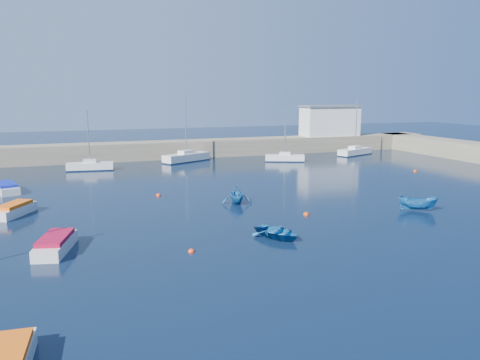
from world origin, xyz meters
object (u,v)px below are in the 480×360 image
object	(u,v)px
motorboat_0	(56,244)
sailboat_8	(355,151)
dinghy_center	(277,232)
sailboat_6	(186,157)
harbor_office	(330,121)
motorboat_2	(6,188)
dinghy_left	(236,194)
motorboat_1	(14,210)
sailboat_7	(285,158)
sailboat_5	(90,166)
dinghy_right	(418,203)

from	to	relation	value
motorboat_0	sailboat_8	bearing A→B (deg)	52.30
dinghy_center	sailboat_6	bearing A→B (deg)	62.15
harbor_office	dinghy_center	bearing A→B (deg)	-124.45
motorboat_2	dinghy_left	world-z (taller)	dinghy_left
dinghy_left	sailboat_8	bearing A→B (deg)	51.93
sailboat_6	motorboat_2	bearing A→B (deg)	97.08
sailboat_6	motorboat_1	distance (m)	32.84
sailboat_6	dinghy_center	size ratio (longest dim) A/B	2.72
motorboat_1	dinghy_center	bearing A→B (deg)	-7.07
motorboat_1	dinghy_center	size ratio (longest dim) A/B	1.21
harbor_office	sailboat_8	bearing A→B (deg)	-84.54
sailboat_7	sailboat_6	bearing A→B (deg)	93.52
sailboat_5	sailboat_6	distance (m)	14.18
sailboat_6	motorboat_2	xyz separation A→B (m)	(-22.32, -15.22, -0.20)
dinghy_right	harbor_office	bearing A→B (deg)	16.50
sailboat_6	dinghy_left	distance (m)	27.76
motorboat_2	dinghy_right	size ratio (longest dim) A/B	1.58
harbor_office	dinghy_left	size ratio (longest dim) A/B	3.23
harbor_office	motorboat_0	bearing A→B (deg)	-136.94
dinghy_right	sailboat_6	bearing A→B (deg)	55.32
motorboat_0	sailboat_5	bearing A→B (deg)	98.80
sailboat_5	sailboat_8	size ratio (longest dim) A/B	0.86
sailboat_8	dinghy_center	bearing A→B (deg)	117.74
sailboat_6	dinghy_right	xyz separation A→B (m)	(11.57, -35.54, -0.04)
motorboat_2	dinghy_center	xyz separation A→B (m)	(19.44, -23.26, -0.09)
dinghy_left	harbor_office	bearing A→B (deg)	59.52
harbor_office	dinghy_center	xyz separation A→B (m)	(-29.84, -43.49, -4.73)
motorboat_2	dinghy_left	size ratio (longest dim) A/B	1.64
motorboat_2	dinghy_right	world-z (taller)	dinghy_right
sailboat_6	dinghy_left	bearing A→B (deg)	148.56
sailboat_5	motorboat_1	bearing A→B (deg)	169.80
motorboat_0	motorboat_2	distance (m)	21.67
sailboat_5	sailboat_7	bearing A→B (deg)	-85.29
sailboat_8	dinghy_right	bearing A→B (deg)	132.07
harbor_office	motorboat_2	bearing A→B (deg)	-157.68
dinghy_left	dinghy_right	size ratio (longest dim) A/B	0.97
harbor_office	sailboat_6	bearing A→B (deg)	-169.45
harbor_office	sailboat_7	world-z (taller)	harbor_office
sailboat_5	dinghy_center	bearing A→B (deg)	-155.51
sailboat_6	sailboat_8	size ratio (longest dim) A/B	1.09
sailboat_5	dinghy_center	world-z (taller)	sailboat_5
dinghy_center	dinghy_left	world-z (taller)	dinghy_left
sailboat_8	dinghy_center	distance (m)	47.53
motorboat_0	harbor_office	bearing A→B (deg)	58.01
sailboat_8	motorboat_0	distance (m)	56.44
motorboat_2	sailboat_8	bearing A→B (deg)	-1.77
motorboat_1	dinghy_right	world-z (taller)	dinghy_right
motorboat_0	motorboat_2	xyz separation A→B (m)	(-5.09, 21.06, -0.02)
harbor_office	motorboat_2	xyz separation A→B (m)	(-49.28, -20.24, -4.64)
sailboat_6	motorboat_0	bearing A→B (deg)	127.39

